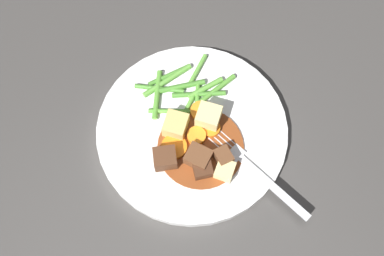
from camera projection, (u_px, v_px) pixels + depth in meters
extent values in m
plane|color=#423F3D|center=(192.00, 132.00, 0.60)|extent=(3.00, 3.00, 0.00)
cylinder|color=white|center=(192.00, 130.00, 0.59)|extent=(0.26, 0.26, 0.02)
cylinder|color=brown|center=(197.00, 148.00, 0.57)|extent=(0.12, 0.12, 0.00)
cylinder|color=orange|center=(174.00, 147.00, 0.57)|extent=(0.04, 0.04, 0.01)
cylinder|color=orange|center=(198.00, 136.00, 0.57)|extent=(0.04, 0.04, 0.01)
cylinder|color=orange|center=(201.00, 111.00, 0.59)|extent=(0.03, 0.03, 0.01)
cylinder|color=orange|center=(210.00, 128.00, 0.58)|extent=(0.03, 0.03, 0.01)
cube|color=#EAD68C|center=(208.00, 115.00, 0.58)|extent=(0.04, 0.04, 0.03)
cube|color=#EAD68C|center=(225.00, 171.00, 0.55)|extent=(0.03, 0.03, 0.02)
cube|color=#DBBC6B|center=(176.00, 125.00, 0.57)|extent=(0.04, 0.04, 0.03)
cube|color=#4C2B19|center=(203.00, 169.00, 0.55)|extent=(0.03, 0.03, 0.02)
cube|color=brown|center=(223.00, 157.00, 0.56)|extent=(0.02, 0.02, 0.02)
cube|color=#56331E|center=(165.00, 158.00, 0.56)|extent=(0.03, 0.04, 0.02)
cube|color=brown|center=(198.00, 157.00, 0.56)|extent=(0.04, 0.04, 0.02)
cylinder|color=#599E38|center=(215.00, 90.00, 0.60)|extent=(0.03, 0.07, 0.01)
cylinder|color=#4C8E33|center=(199.00, 94.00, 0.60)|extent=(0.03, 0.07, 0.01)
cylinder|color=#4C8E33|center=(171.00, 75.00, 0.61)|extent=(0.01, 0.07, 0.01)
cylinder|color=#4C8E33|center=(159.00, 88.00, 0.61)|extent=(0.04, 0.06, 0.01)
cylinder|color=#599E38|center=(157.00, 95.00, 0.60)|extent=(0.07, 0.04, 0.01)
cylinder|color=#66AD42|center=(188.00, 111.00, 0.59)|extent=(0.04, 0.04, 0.01)
cylinder|color=#599E38|center=(172.00, 111.00, 0.59)|extent=(0.03, 0.06, 0.01)
cylinder|color=#66AD42|center=(205.00, 88.00, 0.60)|extent=(0.02, 0.06, 0.01)
cylinder|color=#4C8E33|center=(181.00, 86.00, 0.61)|extent=(0.02, 0.07, 0.01)
cylinder|color=#66AD42|center=(167.00, 80.00, 0.61)|extent=(0.03, 0.08, 0.01)
cylinder|color=#66AD42|center=(198.00, 70.00, 0.62)|extent=(0.04, 0.04, 0.01)
cylinder|color=#599E38|center=(197.00, 101.00, 0.60)|extent=(0.06, 0.03, 0.01)
cube|color=silver|center=(274.00, 188.00, 0.55)|extent=(0.11, 0.06, 0.00)
cube|color=silver|center=(236.00, 154.00, 0.57)|extent=(0.03, 0.03, 0.00)
cylinder|color=silver|center=(224.00, 134.00, 0.58)|extent=(0.04, 0.02, 0.00)
cylinder|color=silver|center=(221.00, 138.00, 0.58)|extent=(0.04, 0.02, 0.00)
cylinder|color=silver|center=(218.00, 141.00, 0.58)|extent=(0.04, 0.02, 0.00)
cylinder|color=silver|center=(215.00, 144.00, 0.58)|extent=(0.04, 0.02, 0.00)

